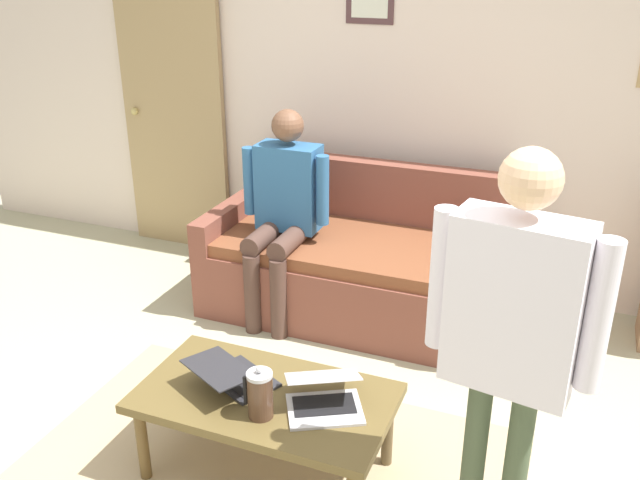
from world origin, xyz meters
TOP-DOWN VIEW (x-y plane):
  - ground_plane at (0.00, 0.00)m, footprint 7.68×7.68m
  - back_wall at (0.00, -2.20)m, footprint 7.04×0.11m
  - interior_door at (1.63, -2.11)m, footprint 0.82×0.09m
  - couch at (0.04, -1.61)m, footprint 1.79×0.90m
  - coffee_table at (-0.09, -0.05)m, footprint 1.07×0.60m
  - laptop_left at (0.07, -0.07)m, footprint 0.41×0.42m
  - laptop_center at (-0.35, -0.07)m, footprint 0.40×0.40m
  - french_press at (-0.13, 0.08)m, footprint 0.12×0.10m
  - person_standing at (-1.05, 0.10)m, footprint 0.57×0.24m
  - person_seated at (0.43, -1.38)m, footprint 0.55×0.51m

SIDE VIEW (x-z plane):
  - ground_plane at x=0.00m, z-range 0.00..0.00m
  - couch at x=0.04m, z-range -0.13..0.75m
  - coffee_table at x=-0.09m, z-range 0.16..0.56m
  - laptop_left at x=0.07m, z-range 0.39..0.51m
  - laptop_center at x=-0.35m, z-range 0.37..0.53m
  - french_press at x=-0.13m, z-range 0.39..0.62m
  - person_seated at x=0.43m, z-range 0.09..1.37m
  - interior_door at x=1.63m, z-range 0.00..2.05m
  - person_standing at x=-1.05m, z-range 0.23..1.84m
  - back_wall at x=0.00m, z-range 0.00..2.70m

